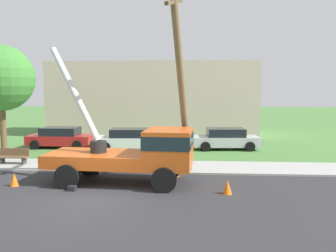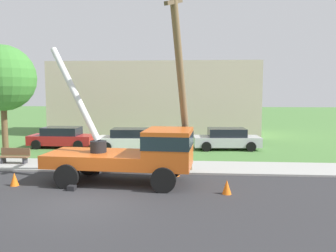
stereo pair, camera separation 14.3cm
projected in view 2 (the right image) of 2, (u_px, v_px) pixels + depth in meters
name	position (u px, v px, depth m)	size (l,w,h in m)	color
ground_plane	(139.00, 147.00, 24.47)	(120.00, 120.00, 0.00)	#477538
road_asphalt	(85.00, 201.00, 12.57)	(80.00, 8.45, 0.01)	#2B2B2D
sidewalk_strip	(119.00, 166.00, 18.15)	(80.00, 2.81, 0.10)	#9E9E99
utility_truck	(139.00, 151.00, 14.87)	(6.74, 3.21, 5.98)	#C65119
leaning_utility_pole	(181.00, 79.00, 15.52)	(1.20, 3.18, 8.73)	brown
traffic_cone_ahead	(227.00, 187.00, 13.39)	(0.36, 0.36, 0.56)	orange
traffic_cone_behind	(14.00, 179.00, 14.56)	(0.36, 0.36, 0.56)	orange
traffic_cone_curbside	(176.00, 170.00, 16.20)	(0.36, 0.36, 0.56)	orange
parked_sedan_red	(62.00, 137.00, 24.31)	(4.40, 2.03, 1.42)	#B21E1E
parked_sedan_white	(131.00, 139.00, 23.38)	(4.48, 2.16, 1.42)	silver
parked_sedan_silver	(227.00, 139.00, 23.55)	(4.51, 2.21, 1.42)	#B7B7BF
park_bench	(15.00, 156.00, 18.61)	(1.60, 0.45, 0.90)	brown
roadside_tree_near	(2.00, 78.00, 21.27)	(4.03, 4.03, 6.74)	brown
lowrise_building_backdrop	(156.00, 99.00, 31.75)	(18.00, 6.00, 6.40)	beige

